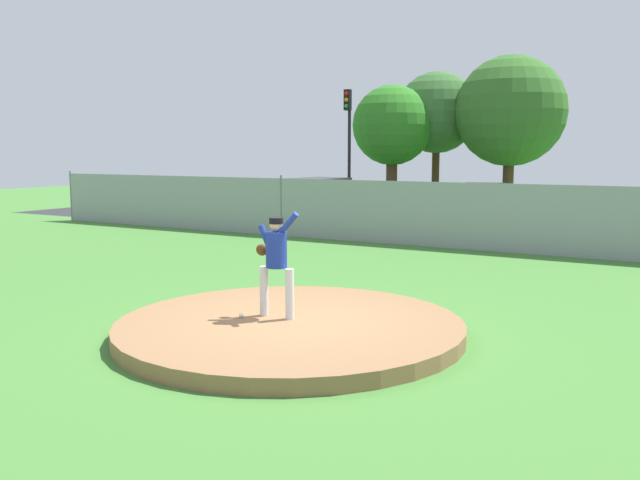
{
  "coord_description": "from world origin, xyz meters",
  "views": [
    {
      "loc": [
        5.28,
        -8.26,
        2.73
      ],
      "look_at": [
        -0.38,
        1.57,
        1.24
      ],
      "focal_mm": 37.63,
      "sensor_mm": 36.0,
      "label": 1
    }
  ],
  "objects_px": {
    "pitcher_youth": "(276,256)",
    "parked_car_teal": "(480,209)",
    "traffic_light_near": "(348,130)",
    "parked_car_burgundy": "(317,201)",
    "baseball": "(241,315)"
  },
  "relations": [
    {
      "from": "baseball",
      "to": "traffic_light_near",
      "type": "relative_size",
      "value": 0.01
    },
    {
      "from": "pitcher_youth",
      "to": "baseball",
      "type": "relative_size",
      "value": 22.1
    },
    {
      "from": "baseball",
      "to": "traffic_light_near",
      "type": "distance_m",
      "value": 20.48
    },
    {
      "from": "traffic_light_near",
      "to": "parked_car_teal",
      "type": "bearing_deg",
      "value": -28.38
    },
    {
      "from": "traffic_light_near",
      "to": "parked_car_burgundy",
      "type": "bearing_deg",
      "value": -81.55
    },
    {
      "from": "pitcher_youth",
      "to": "traffic_light_near",
      "type": "relative_size",
      "value": 0.3
    },
    {
      "from": "parked_car_burgundy",
      "to": "traffic_light_near",
      "type": "xyz_separation_m",
      "value": [
        -0.55,
        3.69,
        2.87
      ]
    },
    {
      "from": "parked_car_burgundy",
      "to": "parked_car_teal",
      "type": "bearing_deg",
      "value": -1.53
    },
    {
      "from": "pitcher_youth",
      "to": "parked_car_teal",
      "type": "bearing_deg",
      "value": 94.55
    },
    {
      "from": "pitcher_youth",
      "to": "parked_car_teal",
      "type": "distance_m",
      "value": 14.47
    },
    {
      "from": "pitcher_youth",
      "to": "traffic_light_near",
      "type": "xyz_separation_m",
      "value": [
        -8.31,
        18.29,
        2.51
      ]
    },
    {
      "from": "pitcher_youth",
      "to": "parked_car_burgundy",
      "type": "bearing_deg",
      "value": 117.99
    },
    {
      "from": "baseball",
      "to": "parked_car_teal",
      "type": "xyz_separation_m",
      "value": [
        -0.71,
        14.72,
        0.53
      ]
    },
    {
      "from": "parked_car_burgundy",
      "to": "parked_car_teal",
      "type": "relative_size",
      "value": 1.12
    },
    {
      "from": "pitcher_youth",
      "to": "traffic_light_near",
      "type": "height_order",
      "value": "traffic_light_near"
    }
  ]
}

